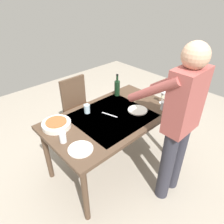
{
  "coord_description": "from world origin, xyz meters",
  "views": [
    {
      "loc": [
        1.31,
        1.4,
        2.04
      ],
      "look_at": [
        0.0,
        0.0,
        0.82
      ],
      "focal_mm": 32.47,
      "sensor_mm": 36.0,
      "label": 1
    }
  ],
  "objects_px": {
    "water_cup_near_right": "(63,137)",
    "dinner_plate_far": "(81,149)",
    "water_cup_far_left": "(87,109)",
    "chair_near": "(78,105)",
    "serving_bowl_pasta": "(57,124)",
    "person_server": "(179,121)",
    "water_cup_near_left": "(163,106)",
    "wine_bottle": "(117,88)",
    "dining_table": "(112,121)",
    "dinner_plate_near": "(138,110)",
    "wine_glass_left": "(163,96)"
  },
  "relations": [
    {
      "from": "dinner_plate_near",
      "to": "person_server",
      "type": "bearing_deg",
      "value": 80.32
    },
    {
      "from": "chair_near",
      "to": "person_server",
      "type": "xyz_separation_m",
      "value": [
        -0.11,
        1.52,
        0.43
      ]
    },
    {
      "from": "wine_bottle",
      "to": "water_cup_far_left",
      "type": "xyz_separation_m",
      "value": [
        0.56,
        0.08,
        -0.06
      ]
    },
    {
      "from": "dining_table",
      "to": "serving_bowl_pasta",
      "type": "height_order",
      "value": "serving_bowl_pasta"
    },
    {
      "from": "serving_bowl_pasta",
      "to": "dinner_plate_far",
      "type": "distance_m",
      "value": 0.46
    },
    {
      "from": "wine_glass_left",
      "to": "dinner_plate_near",
      "type": "relative_size",
      "value": 0.66
    },
    {
      "from": "water_cup_near_right",
      "to": "dinner_plate_near",
      "type": "bearing_deg",
      "value": 172.92
    },
    {
      "from": "wine_glass_left",
      "to": "water_cup_near_right",
      "type": "relative_size",
      "value": 1.43
    },
    {
      "from": "dining_table",
      "to": "person_server",
      "type": "relative_size",
      "value": 0.9
    },
    {
      "from": "dining_table",
      "to": "person_server",
      "type": "xyz_separation_m",
      "value": [
        -0.2,
        0.7,
        0.27
      ]
    },
    {
      "from": "chair_near",
      "to": "wine_bottle",
      "type": "distance_m",
      "value": 0.68
    },
    {
      "from": "water_cup_near_right",
      "to": "dinner_plate_far",
      "type": "distance_m",
      "value": 0.21
    },
    {
      "from": "serving_bowl_pasta",
      "to": "chair_near",
      "type": "bearing_deg",
      "value": -138.36
    },
    {
      "from": "wine_glass_left",
      "to": "water_cup_near_left",
      "type": "distance_m",
      "value": 0.16
    },
    {
      "from": "dining_table",
      "to": "water_cup_far_left",
      "type": "bearing_deg",
      "value": -55.69
    },
    {
      "from": "wine_glass_left",
      "to": "water_cup_far_left",
      "type": "relative_size",
      "value": 1.44
    },
    {
      "from": "chair_near",
      "to": "person_server",
      "type": "height_order",
      "value": "person_server"
    },
    {
      "from": "water_cup_near_right",
      "to": "dinner_plate_far",
      "type": "bearing_deg",
      "value": 105.18
    },
    {
      "from": "serving_bowl_pasta",
      "to": "dinner_plate_near",
      "type": "relative_size",
      "value": 1.3
    },
    {
      "from": "water_cup_near_right",
      "to": "serving_bowl_pasta",
      "type": "bearing_deg",
      "value": -107.03
    },
    {
      "from": "dining_table",
      "to": "serving_bowl_pasta",
      "type": "bearing_deg",
      "value": -23.45
    },
    {
      "from": "dining_table",
      "to": "chair_near",
      "type": "distance_m",
      "value": 0.84
    },
    {
      "from": "water_cup_near_left",
      "to": "water_cup_near_right",
      "type": "bearing_deg",
      "value": -14.36
    },
    {
      "from": "dinner_plate_far",
      "to": "wine_glass_left",
      "type": "bearing_deg",
      "value": 179.88
    },
    {
      "from": "water_cup_near_right",
      "to": "dinner_plate_far",
      "type": "xyz_separation_m",
      "value": [
        -0.05,
        0.2,
        -0.05
      ]
    },
    {
      "from": "water_cup_far_left",
      "to": "dinner_plate_far",
      "type": "relative_size",
      "value": 0.46
    },
    {
      "from": "dinner_plate_near",
      "to": "dining_table",
      "type": "bearing_deg",
      "value": -23.2
    },
    {
      "from": "dining_table",
      "to": "water_cup_near_left",
      "type": "bearing_deg",
      "value": 149.91
    },
    {
      "from": "water_cup_near_left",
      "to": "wine_bottle",
      "type": "bearing_deg",
      "value": -76.92
    },
    {
      "from": "wine_bottle",
      "to": "dinner_plate_far",
      "type": "distance_m",
      "value": 1.12
    },
    {
      "from": "chair_near",
      "to": "water_cup_near_left",
      "type": "relative_size",
      "value": 9.25
    },
    {
      "from": "wine_bottle",
      "to": "water_cup_near_left",
      "type": "distance_m",
      "value": 0.65
    },
    {
      "from": "chair_near",
      "to": "dinner_plate_far",
      "type": "relative_size",
      "value": 3.96
    },
    {
      "from": "water_cup_near_left",
      "to": "dinner_plate_near",
      "type": "xyz_separation_m",
      "value": [
        0.24,
        -0.19,
        -0.04
      ]
    },
    {
      "from": "chair_near",
      "to": "serving_bowl_pasta",
      "type": "distance_m",
      "value": 0.91
    },
    {
      "from": "chair_near",
      "to": "water_cup_near_right",
      "type": "height_order",
      "value": "chair_near"
    },
    {
      "from": "wine_bottle",
      "to": "dinner_plate_far",
      "type": "relative_size",
      "value": 1.29
    },
    {
      "from": "serving_bowl_pasta",
      "to": "dinner_plate_near",
      "type": "height_order",
      "value": "serving_bowl_pasta"
    },
    {
      "from": "wine_glass_left",
      "to": "dinner_plate_far",
      "type": "xyz_separation_m",
      "value": [
        1.24,
        -0.0,
        -0.1
      ]
    },
    {
      "from": "wine_glass_left",
      "to": "water_cup_near_right",
      "type": "bearing_deg",
      "value": -8.89
    },
    {
      "from": "dining_table",
      "to": "serving_bowl_pasta",
      "type": "distance_m",
      "value": 0.62
    },
    {
      "from": "chair_near",
      "to": "person_server",
      "type": "relative_size",
      "value": 0.54
    },
    {
      "from": "dining_table",
      "to": "water_cup_near_right",
      "type": "xyz_separation_m",
      "value": [
        0.64,
        0.01,
        0.13
      ]
    },
    {
      "from": "chair_near",
      "to": "dinner_plate_far",
      "type": "xyz_separation_m",
      "value": [
        0.67,
        1.03,
        0.25
      ]
    },
    {
      "from": "water_cup_far_left",
      "to": "serving_bowl_pasta",
      "type": "height_order",
      "value": "water_cup_far_left"
    },
    {
      "from": "water_cup_near_right",
      "to": "serving_bowl_pasta",
      "type": "height_order",
      "value": "water_cup_near_right"
    },
    {
      "from": "water_cup_near_right",
      "to": "water_cup_far_left",
      "type": "distance_m",
      "value": 0.54
    },
    {
      "from": "wine_glass_left",
      "to": "water_cup_near_left",
      "type": "xyz_separation_m",
      "value": [
        0.12,
        0.1,
        -0.06
      ]
    },
    {
      "from": "person_server",
      "to": "chair_near",
      "type": "bearing_deg",
      "value": -85.77
    },
    {
      "from": "water_cup_far_left",
      "to": "dinner_plate_far",
      "type": "distance_m",
      "value": 0.62
    }
  ]
}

